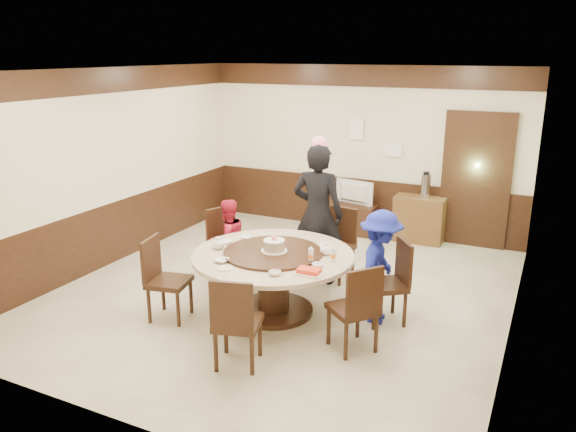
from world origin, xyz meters
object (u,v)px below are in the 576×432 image
at_px(banquet_table, 273,271).
at_px(tv_stand, 351,218).
at_px(thermos, 426,186).
at_px(person_standing, 318,214).
at_px(shrimp_platter, 309,272).
at_px(television, 352,193).
at_px(person_red, 228,241).
at_px(birthday_cake, 274,245).
at_px(person_blue, 380,267).
at_px(side_cabinet, 419,219).

relative_size(banquet_table, tv_stand, 2.22).
bearing_deg(thermos, banquet_table, -106.60).
relative_size(banquet_table, person_standing, 1.00).
height_order(shrimp_platter, television, television).
xyz_separation_m(person_red, birthday_cake, (1.02, -0.62, 0.28)).
distance_m(person_red, birthday_cake, 1.22).
relative_size(person_standing, thermos, 4.96).
relative_size(banquet_table, person_red, 1.66).
bearing_deg(birthday_cake, person_blue, 16.35).
relative_size(banquet_table, television, 2.68).
distance_m(person_blue, tv_stand, 3.34).
bearing_deg(thermos, person_red, -126.07).
bearing_deg(banquet_table, tv_stand, 93.64).
bearing_deg(television, person_standing, 109.40).
relative_size(person_red, tv_stand, 1.34).
bearing_deg(side_cabinet, birthday_cake, -105.35).
bearing_deg(birthday_cake, side_cabinet, 74.65).
distance_m(person_standing, shrimp_platter, 1.64).
bearing_deg(shrimp_platter, thermos, 84.28).
bearing_deg(person_blue, side_cabinet, -0.74).
xyz_separation_m(person_standing, tv_stand, (-0.29, 2.21, -0.69)).
relative_size(shrimp_platter, thermos, 0.79).
distance_m(banquet_table, birthday_cake, 0.32).
bearing_deg(side_cabinet, person_standing, -111.02).
height_order(person_red, person_blue, person_blue).
bearing_deg(person_standing, person_blue, 140.23).
relative_size(person_red, birthday_cake, 3.71).
height_order(banquet_table, person_standing, person_standing).
relative_size(tv_stand, side_cabinet, 1.06).
height_order(shrimp_platter, side_cabinet, shrimp_platter).
height_order(person_standing, person_red, person_standing).
bearing_deg(person_red, birthday_cake, 85.56).
xyz_separation_m(banquet_table, birthday_cake, (0.01, 0.00, 0.32)).
distance_m(person_red, person_blue, 2.21).
xyz_separation_m(birthday_cake, tv_stand, (-0.23, 3.35, -0.60)).
bearing_deg(thermos, person_blue, -86.64).
xyz_separation_m(banquet_table, thermos, (1.01, 3.38, 0.41)).
bearing_deg(person_standing, person_red, 21.68).
xyz_separation_m(shrimp_platter, television, (-0.84, 3.75, -0.07)).
height_order(banquet_table, shrimp_platter, shrimp_platter).
xyz_separation_m(banquet_table, person_standing, (0.08, 1.14, 0.41)).
bearing_deg(person_red, banquet_table, 85.08).
xyz_separation_m(banquet_table, shrimp_platter, (0.63, -0.39, 0.24)).
height_order(person_standing, tv_stand, person_standing).
xyz_separation_m(banquet_table, television, (-0.21, 3.35, 0.17)).
relative_size(person_standing, birthday_cake, 6.15).
bearing_deg(side_cabinet, tv_stand, -178.51).
height_order(birthday_cake, thermos, thermos).
bearing_deg(tv_stand, side_cabinet, 1.49).
xyz_separation_m(person_standing, thermos, (0.93, 2.24, -0.00)).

